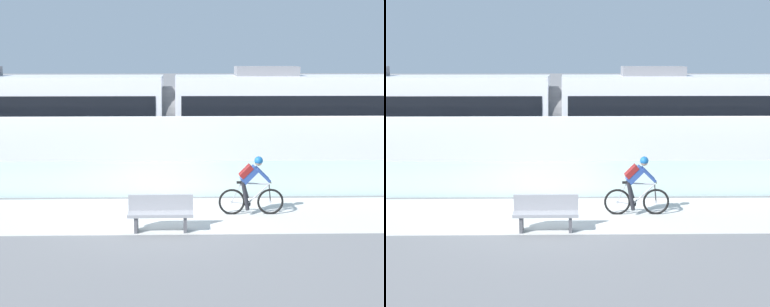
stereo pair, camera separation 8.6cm
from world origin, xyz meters
The scene contains 9 objects.
ground_plane centered at (0.00, 0.00, 0.00)m, with size 200.00×200.00×0.00m, color slate.
bike_path_deck centered at (0.00, 0.00, 0.01)m, with size 32.00×3.20×0.01m, color beige.
glass_parapet centered at (0.00, 1.85, 0.55)m, with size 32.00×0.05×1.11m, color #ADC6C1.
concrete_barrier_wall centered at (0.00, 3.65, 1.12)m, with size 32.00×0.36×2.24m, color silver.
tram_rail_near centered at (0.00, 6.13, 0.00)m, with size 32.00×0.08×0.01m, color #595654.
tram_rail_far centered at (0.00, 7.57, 0.00)m, with size 32.00×0.08×0.01m, color #595654.
tram centered at (0.08, 6.85, 1.89)m, with size 22.56×2.54×3.81m.
cyclist_on_bike centered at (2.42, 0.00, 0.80)m, with size 1.77×0.58×1.61m.
bench centered at (0.03, -1.29, 0.48)m, with size 1.60×0.45×0.89m.
Camera 2 is at (0.60, -13.83, 4.33)m, focal length 49.72 mm.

